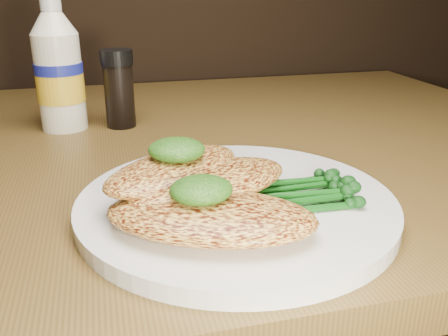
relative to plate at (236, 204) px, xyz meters
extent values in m
cylinder|color=white|center=(0.00, 0.00, 0.00)|extent=(0.30, 0.30, 0.02)
ellipsoid|color=#F0B54C|center=(-0.04, -0.06, 0.02)|extent=(0.20, 0.15, 0.03)
ellipsoid|color=#F0B54C|center=(-0.03, -0.01, 0.03)|extent=(0.18, 0.14, 0.02)
ellipsoid|color=#F0B54C|center=(-0.06, 0.01, 0.04)|extent=(0.17, 0.15, 0.02)
ellipsoid|color=#073209|center=(-0.04, -0.05, 0.04)|extent=(0.06, 0.05, 0.02)
ellipsoid|color=#073209|center=(-0.05, 0.01, 0.06)|extent=(0.07, 0.06, 0.02)
camera|label=1|loc=(-0.12, -0.40, 0.20)|focal=38.88mm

